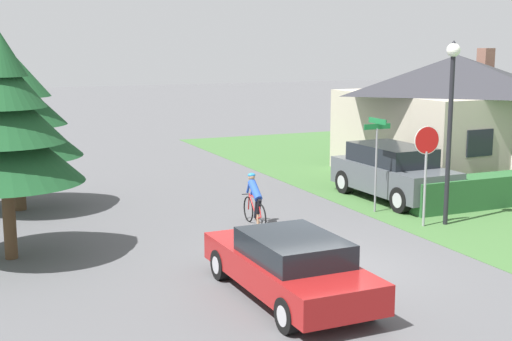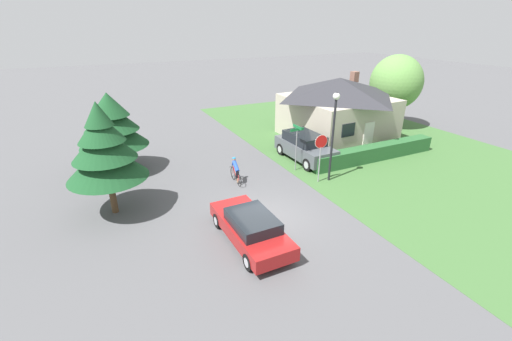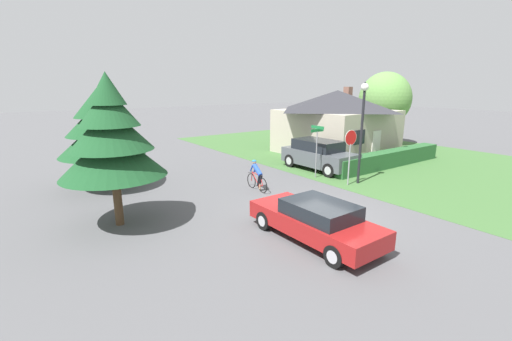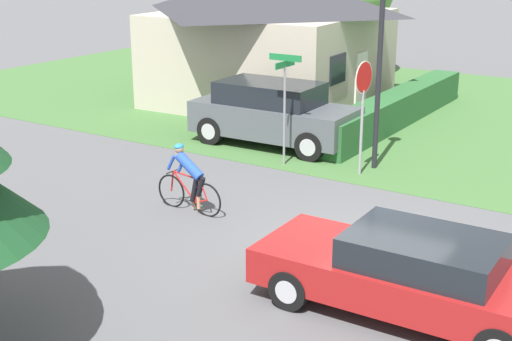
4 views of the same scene
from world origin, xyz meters
TOP-DOWN VIEW (x-y plane):
  - ground_plane at (0.00, 0.00)m, footprint 140.00×140.00m
  - grass_verge_right at (11.72, 4.00)m, footprint 16.00×36.00m
  - cottage_house at (10.52, 8.51)m, footprint 7.82×7.67m
  - hedge_row at (9.73, 3.43)m, footprint 9.51×0.90m
  - sedan_left_lane at (-1.42, -1.32)m, footprint 1.91×4.67m
  - cyclist at (0.25, 4.19)m, footprint 0.44×1.72m
  - parked_suv_right at (5.63, 5.42)m, footprint 2.08×4.62m
  - stop_sign at (4.47, 2.23)m, footprint 0.77×0.08m
  - street_lamp at (5.15, 2.14)m, footprint 0.37×0.37m
  - street_name_sign at (4.18, 4.20)m, footprint 0.90×0.90m
  - conifer_tall_near at (-6.22, 3.69)m, footprint 3.56×3.56m
  - conifer_tall_far at (-5.53, 8.80)m, footprint 3.90×3.90m
  - deciduous_tree_right at (16.47, 8.66)m, footprint 4.18×4.18m

SIDE VIEW (x-z plane):
  - ground_plane at x=0.00m, z-range 0.00..0.00m
  - grass_verge_right at x=11.72m, z-range 0.00..0.01m
  - hedge_row at x=9.73m, z-range 0.00..0.99m
  - sedan_left_lane at x=-1.42m, z-range 0.02..1.33m
  - cyclist at x=0.25m, z-range -0.04..1.42m
  - parked_suv_right at x=5.63m, z-range 0.01..1.77m
  - street_name_sign at x=4.18m, z-range 0.53..3.35m
  - stop_sign at x=4.47m, z-range 0.60..3.39m
  - cottage_house at x=10.52m, z-range -0.04..4.75m
  - conifer_tall_far at x=-5.53m, z-range 0.59..5.34m
  - conifer_tall_near at x=-6.22m, z-range 0.50..5.82m
  - street_lamp at x=5.15m, z-range 0.87..5.94m
  - deciduous_tree_right at x=16.47m, z-range 0.79..6.77m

